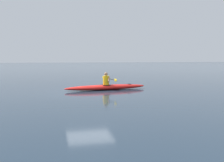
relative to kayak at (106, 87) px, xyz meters
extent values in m
plane|color=#1E2D3D|center=(1.18, 1.04, -0.16)|extent=(160.00, 160.00, 0.00)
ellipsoid|color=red|center=(0.00, 0.00, 0.00)|extent=(5.12, 1.32, 0.31)
torus|color=black|center=(0.03, 0.00, 0.13)|extent=(0.68, 0.68, 0.04)
cylinder|color=black|center=(-1.51, -0.19, 0.14)|extent=(0.18, 0.18, 0.02)
cylinder|color=yellow|center=(0.01, 0.00, 0.42)|extent=(0.36, 0.36, 0.53)
sphere|color=#936B4C|center=(0.01, 0.00, 0.79)|extent=(0.21, 0.21, 0.21)
cylinder|color=black|center=(-0.19, -0.02, 0.51)|extent=(0.30, 2.08, 0.03)
ellipsoid|color=gold|center=(-0.05, -1.06, 0.51)|extent=(0.09, 0.40, 0.17)
ellipsoid|color=gold|center=(-0.32, 1.01, 0.51)|extent=(0.09, 0.40, 0.17)
cylinder|color=#936B4C|center=(-0.03, -0.29, 0.49)|extent=(0.23, 0.26, 0.34)
cylinder|color=#936B4C|center=(-0.10, 0.27, 0.49)|extent=(0.20, 0.29, 0.34)
camera|label=1|loc=(3.32, 15.38, 1.81)|focal=42.37mm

